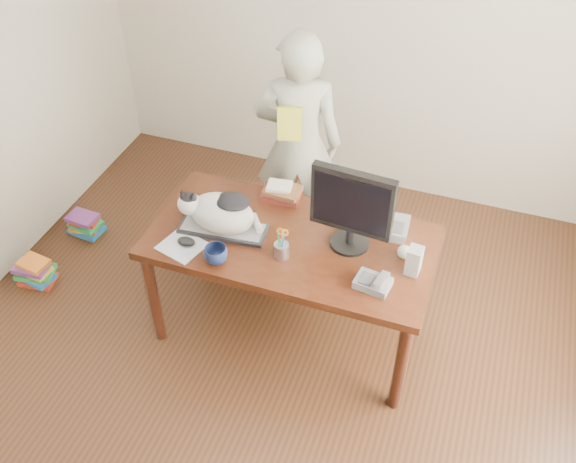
% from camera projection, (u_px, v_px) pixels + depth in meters
% --- Properties ---
extents(room, '(4.50, 4.50, 4.50)m').
position_uv_depth(room, '(245.00, 225.00, 2.75)').
color(room, black).
rests_on(room, ground).
extents(desk, '(1.60, 0.80, 0.75)m').
position_uv_depth(desk, '(295.00, 249.00, 3.72)').
color(desk, black).
rests_on(desk, ground).
extents(keyboard, '(0.51, 0.23, 0.03)m').
position_uv_depth(keyboard, '(223.00, 229.00, 3.61)').
color(keyboard, black).
rests_on(keyboard, desk).
extents(cat, '(0.48, 0.28, 0.27)m').
position_uv_depth(cat, '(219.00, 211.00, 3.53)').
color(cat, silver).
rests_on(cat, keyboard).
extents(monitor, '(0.45, 0.23, 0.50)m').
position_uv_depth(monitor, '(352.00, 206.00, 3.34)').
color(monitor, black).
rests_on(monitor, desk).
extents(pen_cup, '(0.09, 0.08, 0.21)m').
position_uv_depth(pen_cup, '(281.00, 249.00, 3.43)').
color(pen_cup, '#9A9A9F').
rests_on(pen_cup, desk).
extents(mousepad, '(0.27, 0.26, 0.01)m').
position_uv_depth(mousepad, '(182.00, 246.00, 3.53)').
color(mousepad, silver).
rests_on(mousepad, desk).
extents(mouse, '(0.12, 0.09, 0.04)m').
position_uv_depth(mouse, '(186.00, 242.00, 3.52)').
color(mouse, black).
rests_on(mouse, mousepad).
extents(coffee_mug, '(0.18, 0.18, 0.10)m').
position_uv_depth(coffee_mug, '(216.00, 255.00, 3.40)').
color(coffee_mug, black).
rests_on(coffee_mug, desk).
extents(phone, '(0.20, 0.16, 0.08)m').
position_uv_depth(phone, '(374.00, 283.00, 3.28)').
color(phone, slate).
rests_on(phone, desk).
extents(speaker, '(0.08, 0.09, 0.16)m').
position_uv_depth(speaker, '(414.00, 261.00, 3.33)').
color(speaker, gray).
rests_on(speaker, desk).
extents(baseball, '(0.08, 0.08, 0.08)m').
position_uv_depth(baseball, '(404.00, 252.00, 3.44)').
color(baseball, silver).
rests_on(baseball, desk).
extents(book_stack, '(0.24, 0.19, 0.09)m').
position_uv_depth(book_stack, '(281.00, 192.00, 3.83)').
color(book_stack, '#521916').
rests_on(book_stack, desk).
extents(calculator, '(0.16, 0.21, 0.06)m').
position_uv_depth(calculator, '(395.00, 227.00, 3.60)').
color(calculator, slate).
rests_on(calculator, desk).
extents(person, '(0.65, 0.51, 1.58)m').
position_uv_depth(person, '(298.00, 144.00, 4.19)').
color(person, beige).
rests_on(person, ground).
extents(held_book, '(0.17, 0.12, 0.21)m').
position_uv_depth(held_book, '(290.00, 124.00, 3.90)').
color(held_book, gold).
rests_on(held_book, person).
extents(book_pile_a, '(0.27, 0.22, 0.18)m').
position_uv_depth(book_pile_a, '(35.00, 272.00, 4.31)').
color(book_pile_a, '#A72817').
rests_on(book_pile_a, ground).
extents(book_pile_b, '(0.26, 0.20, 0.15)m').
position_uv_depth(book_pile_b, '(85.00, 224.00, 4.70)').
color(book_pile_b, '#1C60A8').
rests_on(book_pile_b, ground).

